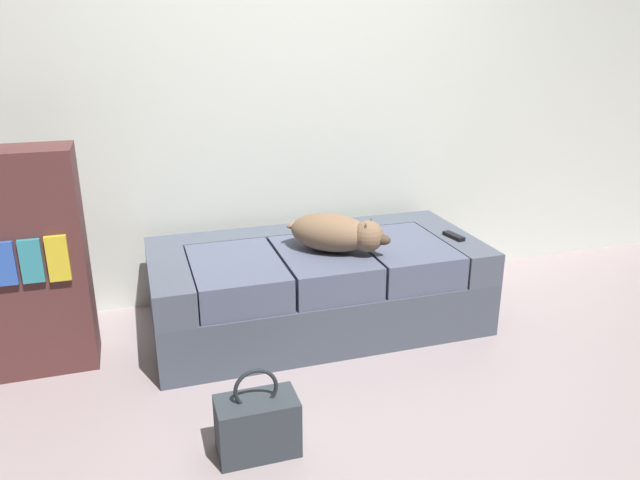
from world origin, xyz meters
TOP-DOWN VIEW (x-y plane):
  - ground_plane at (0.00, 0.00)m, footprint 10.00×10.00m
  - back_wall at (0.00, 1.60)m, footprint 6.40×0.10m
  - couch at (0.00, 1.01)m, footprint 1.81×0.87m
  - dog_tan at (0.07, 0.90)m, footprint 0.53×0.47m
  - tv_remote at (0.78, 0.90)m, footprint 0.07×0.16m
  - handbag at (-0.56, 0.02)m, footprint 0.32×0.18m
  - bookshelf at (-1.46, 1.00)m, footprint 0.56×0.30m

SIDE VIEW (x-z plane):
  - ground_plane at x=0.00m, z-range 0.00..0.00m
  - handbag at x=-0.56m, z-range -0.06..0.31m
  - couch at x=0.00m, z-range 0.00..0.47m
  - tv_remote at x=0.78m, z-range 0.48..0.50m
  - bookshelf at x=-1.46m, z-range 0.00..1.10m
  - dog_tan at x=0.07m, z-range 0.48..0.68m
  - back_wall at x=0.00m, z-range 0.00..2.80m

